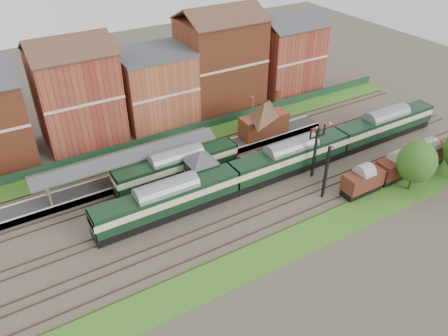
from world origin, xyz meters
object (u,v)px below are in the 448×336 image
dmu_train (290,157)px  platform_railcar (177,166)px  signal_box (201,169)px  goods_van_a (363,181)px  semaphore_bracket (315,149)px

dmu_train → platform_railcar: bearing=156.4°
dmu_train → platform_railcar: 16.26m
signal_box → platform_railcar: bearing=122.8°
dmu_train → goods_van_a: (5.31, -9.00, -0.59)m
signal_box → dmu_train: bearing=-14.2°
goods_van_a → semaphore_bracket: bearing=115.4°
dmu_train → goods_van_a: 10.47m
signal_box → semaphore_bracket: semaphore_bracket is taller
dmu_train → platform_railcar: size_ratio=3.18×
signal_box → goods_van_a: signal_box is taller
semaphore_bracket → dmu_train: size_ratio=0.14×
signal_box → goods_van_a: size_ratio=1.04×
semaphore_bracket → goods_van_a: bearing=-64.6°
goods_van_a → platform_railcar: bearing=142.5°
platform_railcar → goods_van_a: (20.21, -15.50, -0.45)m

